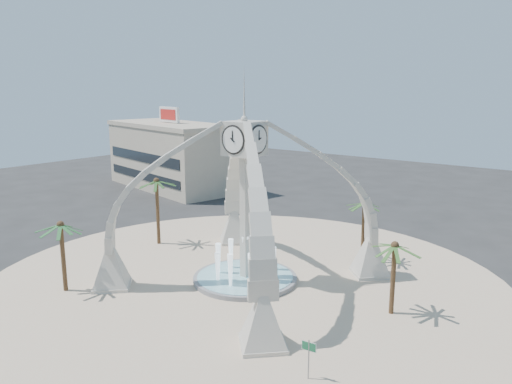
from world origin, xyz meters
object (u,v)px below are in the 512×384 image
Objects in this scene: clock_tower at (245,199)px; palm_south at (61,226)px; fountain at (245,278)px; palm_west at (156,182)px; palm_east at (395,246)px; palm_north at (364,204)px; street_sign at (309,351)px.

clock_tower reaches higher than palm_south.
palm_west reaches higher than fountain.
clock_tower is 11.47m from palm_east.
palm_north is at bearing 60.92° from clock_tower.
fountain is at bearing 46.05° from palm_south.
palm_south is at bearing -74.97° from palm_west.
clock_tower is 14.58m from street_sign.
street_sign is (10.92, -8.33, 1.30)m from fountain.
street_sign is at bearing -91.73° from palm_east.
palm_east is 9.93m from palm_north.
palm_north reaches higher than fountain.
palm_north is 2.63× the size of street_sign.
street_sign is (20.15, 1.25, -3.41)m from palm_south.
fountain is 12.14m from palm_east.
palm_west reaches higher than palm_east.
clock_tower is at bearing -90.00° from fountain.
clock_tower reaches higher than fountain.
palm_west reaches higher than street_sign.
palm_north is (5.24, 9.43, 4.84)m from fountain.
palm_east is at bearing 7.65° from clock_tower.
palm_south is 20.48m from street_sign.
palm_north is (-5.98, 7.92, 0.45)m from palm_east.
palm_south is at bearing -151.55° from palm_east.
palm_west is 3.07× the size of street_sign.
palm_east is 23.66m from palm_west.
clock_tower is at bearing 46.05° from palm_south.
fountain is 1.49× the size of palm_east.
palm_east is (11.22, 1.51, -1.81)m from clock_tower.
palm_west is at bearing 149.47° from street_sign.
palm_south is (-14.48, -19.01, -0.14)m from palm_north.
fountain is 1.37× the size of palm_north.
palm_north is at bearing 127.03° from palm_east.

